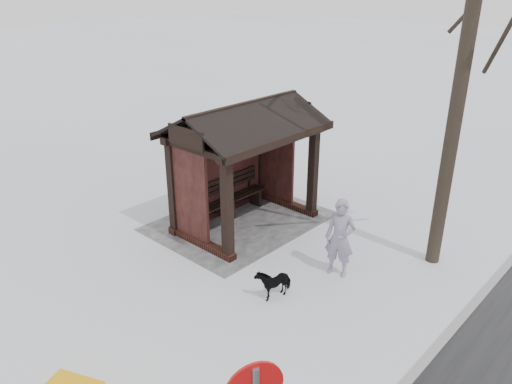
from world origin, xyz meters
The scene contains 6 objects.
ground centered at (0.00, 0.00, 0.00)m, with size 120.00×120.00×0.00m, color white.
kerb centered at (0.00, 5.50, 0.01)m, with size 120.00×0.15×0.06m, color gray.
trampled_patch centered at (0.00, -0.20, 0.01)m, with size 4.20×3.20×0.02m, color #929297.
bus_shelter centered at (0.00, -0.16, 2.17)m, with size 3.60×2.40×3.09m.
pedestrian centered at (0.35, 2.98, 0.84)m, with size 0.61×0.40×1.67m, color gray.
dog centered at (1.84, 2.49, 0.31)m, with size 0.33×0.72×0.61m, color black.
Camera 1 is at (8.04, 7.75, 5.69)m, focal length 35.00 mm.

